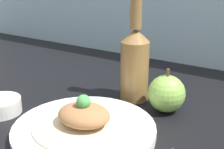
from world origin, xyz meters
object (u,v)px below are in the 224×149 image
cider_bottle (135,60)px  apple (167,94)px  plated_food (84,117)px  plate (84,129)px  dipping_bowl (1,106)px

cider_bottle → apple: cider_bottle is taller
plated_food → apple: bearing=62.6°
cider_bottle → apple: 11.38cm
plate → dipping_bowl: (-22.11, -2.39, 0.45)cm
cider_bottle → plate: bearing=-90.5°
plated_food → apple: (9.68, 18.65, 0.48)cm
plate → plated_food: plated_food is taller
plate → cider_bottle: cider_bottle is taller
apple → dipping_bowl: apple is taller
plate → apple: bearing=62.6°
plate → plated_food: 2.60cm
plate → cider_bottle: 22.57cm
apple → dipping_bowl: 38.21cm
plated_food → apple: apple is taller
plate → dipping_bowl: bearing=-173.8°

